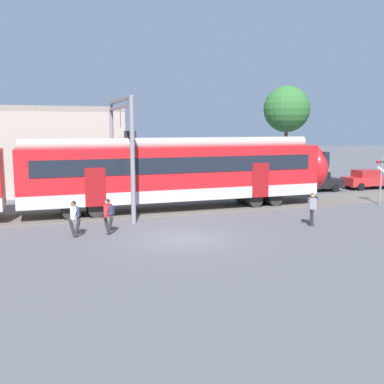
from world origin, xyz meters
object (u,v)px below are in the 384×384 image
at_px(parked_car_black, 315,181).
at_px(crossing_signal, 381,173).
at_px(pedestrian_red, 108,213).
at_px(parked_car_red, 367,179).
at_px(pedestrian_white, 75,216).
at_px(pedestrian_grey, 312,207).

relative_size(parked_car_black, crossing_signal, 1.34).
height_order(pedestrian_red, parked_car_black, pedestrian_red).
bearing_deg(parked_car_red, parked_car_black, 178.73).
distance_m(pedestrian_white, crossing_signal, 19.50).
relative_size(pedestrian_grey, crossing_signal, 0.56).
bearing_deg(parked_car_black, pedestrian_grey, -125.19).
relative_size(pedestrian_white, crossing_signal, 0.56).
distance_m(pedestrian_grey, crossing_signal, 8.83).
bearing_deg(pedestrian_white, pedestrian_red, 1.18).
bearing_deg(pedestrian_red, crossing_signal, 7.83).
xyz_separation_m(parked_car_red, crossing_signal, (-4.35, -6.31, 1.23)).
distance_m(pedestrian_grey, parked_car_black, 12.72).
height_order(pedestrian_grey, parked_car_red, pedestrian_grey).
height_order(pedestrian_grey, parked_car_black, pedestrian_grey).
bearing_deg(parked_car_black, pedestrian_red, -152.86).
relative_size(pedestrian_red, crossing_signal, 0.56).
height_order(parked_car_red, crossing_signal, crossing_signal).
bearing_deg(pedestrian_white, parked_car_red, 20.39).
bearing_deg(parked_car_red, crossing_signal, -124.56).
height_order(pedestrian_red, pedestrian_grey, same).
height_order(parked_car_black, parked_car_red, same).
bearing_deg(pedestrian_grey, crossing_signal, 26.93).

